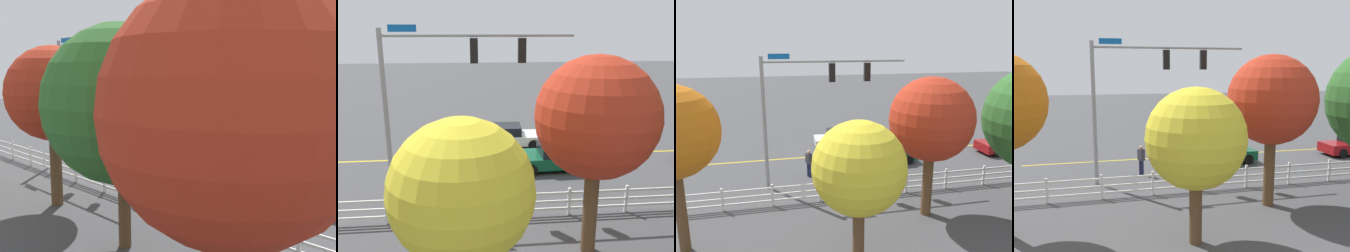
# 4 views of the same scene
# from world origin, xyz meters

# --- Properties ---
(ground_plane) EXTENTS (120.00, 120.00, 0.00)m
(ground_plane) POSITION_xyz_m (0.00, 0.00, 0.00)
(ground_plane) COLOR #444447
(lane_center_stripe) EXTENTS (28.00, 0.16, 0.01)m
(lane_center_stripe) POSITION_xyz_m (-4.00, 0.00, 0.00)
(lane_center_stripe) COLOR gold
(lane_center_stripe) RESTS_ON ground_plane
(signal_assembly) EXTENTS (7.90, 0.38, 7.37)m
(signal_assembly) POSITION_xyz_m (3.19, 4.70, 5.20)
(signal_assembly) COLOR gray
(signal_assembly) RESTS_ON ground_plane
(car_0) EXTENTS (4.05, 2.11, 1.34)m
(car_0) POSITION_xyz_m (-2.36, 2.00, 0.65)
(car_0) COLOR #0C4C2D
(car_0) RESTS_ON ground_plane
(car_1) EXTENTS (4.52, 2.12, 1.35)m
(car_1) POSITION_xyz_m (-0.24, -1.98, 0.65)
(car_1) COLOR silver
(car_1) RESTS_ON ground_plane
(pedestrian) EXTENTS (0.40, 0.47, 1.69)m
(pedestrian) POSITION_xyz_m (3.04, 3.55, 0.93)
(pedestrian) COLOR #191E3F
(pedestrian) RESTS_ON ground_plane
(white_rail_fence) EXTENTS (26.10, 0.10, 1.15)m
(white_rail_fence) POSITION_xyz_m (-3.00, 6.89, 0.60)
(white_rail_fence) COLOR white
(white_rail_fence) RESTS_ON ground_plane
(tree_3) EXTENTS (3.79, 3.79, 6.52)m
(tree_3) POSITION_xyz_m (-1.82, 9.29, 4.58)
(tree_3) COLOR brown
(tree_3) RESTS_ON ground_plane
(tree_4) EXTENTS (3.40, 3.40, 5.36)m
(tree_4) POSITION_xyz_m (2.21, 11.92, 3.63)
(tree_4) COLOR brown
(tree_4) RESTS_ON ground_plane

